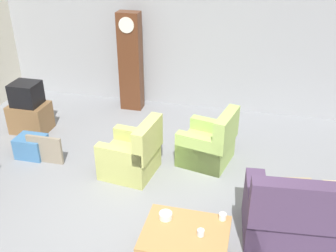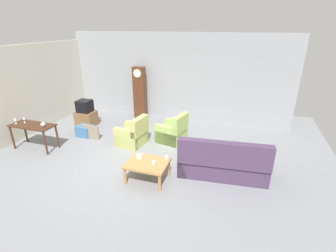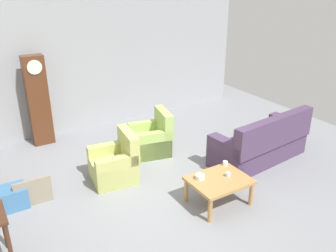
% 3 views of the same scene
% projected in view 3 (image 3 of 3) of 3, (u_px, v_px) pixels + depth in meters
% --- Properties ---
extents(ground_plane, '(10.40, 10.40, 0.00)m').
position_uv_depth(ground_plane, '(166.00, 192.00, 6.26)').
color(ground_plane, gray).
extents(garage_door_wall, '(8.40, 0.16, 3.20)m').
position_uv_depth(garage_door_wall, '(88.00, 62.00, 8.46)').
color(garage_door_wall, '#9EA0A5').
rests_on(garage_door_wall, ground_plane).
extents(couch_floral, '(2.17, 1.08, 1.04)m').
position_uv_depth(couch_floral, '(261.00, 144.00, 7.19)').
color(couch_floral, '#4C3856').
rests_on(couch_floral, ground_plane).
extents(armchair_olive_near, '(0.88, 0.85, 0.92)m').
position_uv_depth(armchair_olive_near, '(115.00, 164.00, 6.53)').
color(armchair_olive_near, '#B7BC66').
rests_on(armchair_olive_near, ground_plane).
extents(armchair_olive_far, '(0.94, 0.91, 0.92)m').
position_uv_depth(armchair_olive_far, '(152.00, 139.00, 7.53)').
color(armchair_olive_far, '#A5C564').
rests_on(armchair_olive_far, ground_plane).
extents(coffee_table_wood, '(0.96, 0.76, 0.46)m').
position_uv_depth(coffee_table_wood, '(219.00, 182.00, 5.81)').
color(coffee_table_wood, '#B27F47').
rests_on(coffee_table_wood, ground_plane).
extents(grandfather_clock, '(0.44, 0.30, 1.99)m').
position_uv_depth(grandfather_clock, '(38.00, 101.00, 7.70)').
color(grandfather_clock, '#562D19').
rests_on(grandfather_clock, ground_plane).
extents(framed_picture_leaning, '(0.60, 0.05, 0.47)m').
position_uv_depth(framed_picture_leaning, '(33.00, 192.00, 5.82)').
color(framed_picture_leaning, gray).
rests_on(framed_picture_leaning, ground_plane).
extents(storage_box_blue, '(0.47, 0.38, 0.36)m').
position_uv_depth(storage_box_blue, '(12.00, 197.00, 5.78)').
color(storage_box_blue, teal).
rests_on(storage_box_blue, ground_plane).
extents(cup_white_porcelain, '(0.09, 0.09, 0.08)m').
position_uv_depth(cup_white_porcelain, '(225.00, 163.00, 6.18)').
color(cup_white_porcelain, white).
rests_on(cup_white_porcelain, coffee_table_wood).
extents(cup_blue_rimmed, '(0.08, 0.08, 0.07)m').
position_uv_depth(cup_blue_rimmed, '(228.00, 174.00, 5.84)').
color(cup_blue_rimmed, silver).
rests_on(cup_blue_rimmed, coffee_table_wood).
extents(bowl_white_stacked, '(0.15, 0.15, 0.08)m').
position_uv_depth(bowl_white_stacked, '(200.00, 177.00, 5.77)').
color(bowl_white_stacked, white).
rests_on(bowl_white_stacked, coffee_table_wood).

